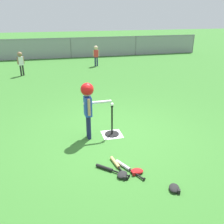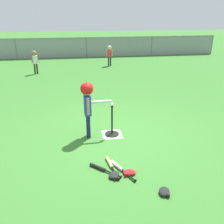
% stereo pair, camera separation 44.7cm
% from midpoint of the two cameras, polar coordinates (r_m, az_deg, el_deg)
% --- Properties ---
extents(ground_plane, '(60.00, 60.00, 0.00)m').
position_cam_midpoint_polar(ground_plane, '(5.54, 2.82, -5.56)').
color(ground_plane, '#336B28').
extents(home_plate, '(0.44, 0.44, 0.01)m').
position_cam_midpoint_polar(home_plate, '(5.60, 2.29, -5.21)').
color(home_plate, white).
rests_on(home_plate, ground_plane).
extents(batting_tee, '(0.32, 0.32, 0.69)m').
position_cam_midpoint_polar(batting_tee, '(5.55, 2.31, -4.24)').
color(batting_tee, black).
rests_on(batting_tee, ground_plane).
extents(baseball_on_tee, '(0.07, 0.07, 0.07)m').
position_cam_midpoint_polar(baseball_on_tee, '(5.30, 2.41, 1.72)').
color(baseball_on_tee, white).
rests_on(baseball_on_tee, batting_tee).
extents(batter_child, '(0.65, 0.36, 1.25)m').
position_cam_midpoint_polar(batter_child, '(5.16, -3.21, 3.02)').
color(batter_child, '#191E4C').
rests_on(batter_child, ground_plane).
extents(fielder_deep_center, '(0.28, 0.20, 1.01)m').
position_cam_midpoint_polar(fielder_deep_center, '(11.35, -16.31, 11.65)').
color(fielder_deep_center, '#262626').
rests_on(fielder_deep_center, ground_plane).
extents(fielder_near_right, '(0.30, 0.20, 1.00)m').
position_cam_midpoint_polar(fielder_near_right, '(12.56, 0.47, 13.48)').
color(fielder_near_right, '#191E4C').
rests_on(fielder_near_right, ground_plane).
extents(spare_bat_silver, '(0.35, 0.65, 0.06)m').
position_cam_midpoint_polar(spare_bat_silver, '(4.47, 4.60, -12.73)').
color(spare_bat_silver, silver).
rests_on(spare_bat_silver, ground_plane).
extents(spare_bat_wood, '(0.16, 0.69, 0.06)m').
position_cam_midpoint_polar(spare_bat_wood, '(4.54, 2.53, -12.08)').
color(spare_bat_wood, '#DBB266').
rests_on(spare_bat_wood, ground_plane).
extents(spare_bat_black, '(0.52, 0.49, 0.06)m').
position_cam_midpoint_polar(spare_bat_black, '(4.44, 0.34, -12.98)').
color(spare_bat_black, black).
rests_on(spare_bat_black, ground_plane).
extents(glove_by_plate, '(0.26, 0.27, 0.07)m').
position_cam_midpoint_polar(glove_by_plate, '(4.28, 3.60, -14.42)').
color(glove_by_plate, black).
rests_on(glove_by_plate, ground_plane).
extents(glove_near_bats, '(0.24, 0.27, 0.07)m').
position_cam_midpoint_polar(glove_near_bats, '(4.09, 15.24, -17.41)').
color(glove_near_bats, black).
rests_on(glove_near_bats, ground_plane).
extents(glove_tossed_aside, '(0.24, 0.19, 0.07)m').
position_cam_midpoint_polar(glove_tossed_aside, '(4.37, 7.05, -13.75)').
color(glove_tossed_aside, '#B21919').
rests_on(glove_tossed_aside, ground_plane).
extents(outfield_fence, '(16.06, 0.06, 1.15)m').
position_cam_midpoint_polar(outfield_fence, '(15.13, -5.07, 14.82)').
color(outfield_fence, slate).
rests_on(outfield_fence, ground_plane).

